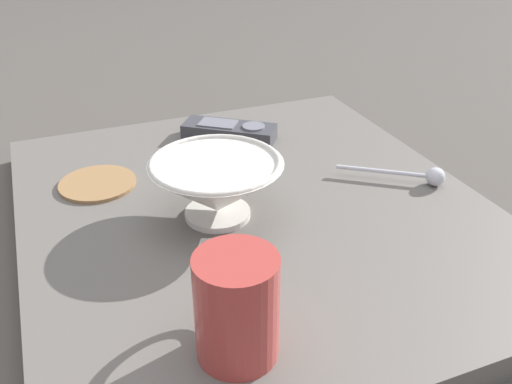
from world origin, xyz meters
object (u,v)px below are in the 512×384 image
Objects in this scene: coffee_mug at (236,306)px; drink_coaster at (98,183)px; teaspoon at (424,176)px; cereal_bowl at (217,186)px; tv_remote_near at (229,132)px.

drink_coaster is at bearing 11.23° from coffee_mug.
coffee_mug is at bearing 119.49° from teaspoon.
coffee_mug reaches higher than teaspoon.
coffee_mug reaches higher than cereal_bowl.
drink_coaster is (0.14, 0.13, -0.04)m from cereal_bowl.
tv_remote_near is at bearing -23.24° from cereal_bowl.
teaspoon is at bearing -60.51° from coffee_mug.
teaspoon reaches higher than drink_coaster.
coffee_mug reaches higher than drink_coaster.
teaspoon is (-0.03, -0.30, -0.03)m from cereal_bowl.
cereal_bowl is 0.23m from coffee_mug.
tv_remote_near reaches higher than drink_coaster.
drink_coaster is at bearing 109.37° from tv_remote_near.
teaspoon is at bearing -111.52° from drink_coaster.
drink_coaster is (-0.08, 0.23, -0.01)m from tv_remote_near.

